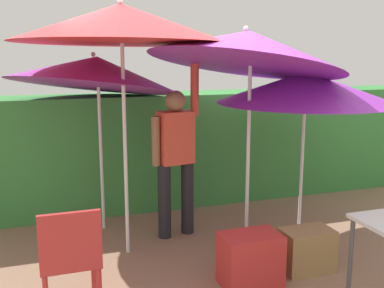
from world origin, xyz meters
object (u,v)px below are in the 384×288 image
Objects in this scene: umbrella_orange at (121,23)px; chair_plastic at (70,256)px; umbrella_navy at (306,87)px; umbrella_rainbow at (96,72)px; cooler_box at (250,260)px; person_vendor at (176,153)px; crate_cardboard at (307,250)px; umbrella_yellow at (248,48)px.

umbrella_orange reaches higher than chair_plastic.
umbrella_orange is 2.02m from umbrella_navy.
umbrella_rainbow reaches higher than umbrella_navy.
cooler_box is (-1.03, -0.90, -1.40)m from umbrella_navy.
umbrella_navy is at bearing -16.12° from person_vendor.
umbrella_orange reaches higher than cooler_box.
person_vendor is 1.67m from crate_cardboard.
umbrella_orange is (0.16, -0.75, 0.47)m from umbrella_rainbow.
umbrella_rainbow is 2.84m from crate_cardboard.
umbrella_rainbow is at bearing 143.05° from umbrella_yellow.
cooler_box is (1.04, -1.76, -1.55)m from umbrella_rainbow.
umbrella_rainbow is at bearing 120.70° from cooler_box.
umbrella_rainbow is at bearing 147.86° from person_vendor.
umbrella_navy is 1.54m from person_vendor.
crate_cardboard is (0.61, 0.09, -0.03)m from cooler_box.
person_vendor is (-0.57, 0.53, -1.09)m from umbrella_yellow.
chair_plastic is (-0.61, -1.05, -1.74)m from umbrella_orange.
crate_cardboard is (0.33, -0.67, -1.83)m from umbrella_yellow.
umbrella_yellow is at bearing -12.05° from umbrella_orange.
umbrella_navy is 2.93m from chair_plastic.
chair_plastic is (-2.53, -0.94, -1.12)m from umbrella_navy.
umbrella_orange is 1.32× the size of person_vendor.
umbrella_rainbow is at bearing 101.84° from umbrella_orange.
umbrella_rainbow is 0.89× the size of umbrella_yellow.
umbrella_rainbow is 2.25m from chair_plastic.
crate_cardboard is (1.50, -0.92, -2.05)m from umbrella_orange.
umbrella_yellow is 1.98m from crate_cardboard.
umbrella_navy is at bearing 41.14° from cooler_box.
person_vendor is at bearing 127.06° from crate_cardboard.
person_vendor is at bearing 102.65° from cooler_box.
umbrella_rainbow is 4.28× the size of cooler_box.
umbrella_orange is 2.12m from chair_plastic.
umbrella_yellow reaches higher than cooler_box.
chair_plastic is 1.76× the size of cooler_box.
umbrella_rainbow is at bearing 157.58° from umbrella_navy.
umbrella_orange reaches higher than umbrella_navy.
umbrella_rainbow reaches higher than chair_plastic.
crate_cardboard is at bearing -52.94° from person_vendor.
chair_plastic is (-1.21, -1.32, -0.42)m from person_vendor.
person_vendor is 2.11× the size of chair_plastic.
umbrella_rainbow is 1.68m from umbrella_yellow.
chair_plastic reaches higher than crate_cardboard.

